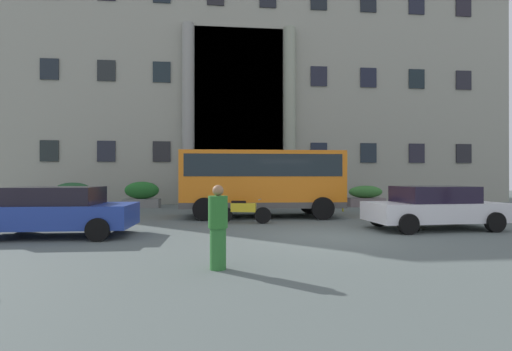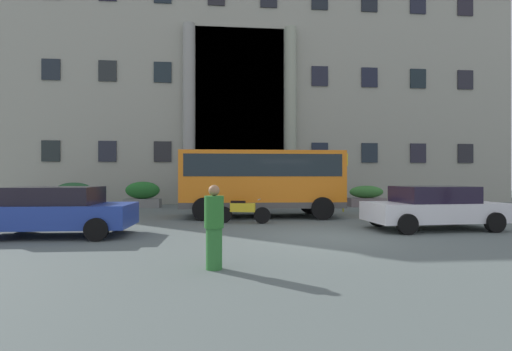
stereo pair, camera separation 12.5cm
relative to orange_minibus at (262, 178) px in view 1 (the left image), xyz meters
name	(u,v)px [view 1 (the left image)]	position (x,y,z in m)	size (l,w,h in m)	color
ground_plane	(328,239)	(1.25, -5.50, -1.71)	(80.00, 64.00, 0.12)	#515B58
office_building_facade	(260,101)	(1.25, 11.97, 5.69)	(32.60, 9.62, 14.69)	gray
orange_minibus	(262,178)	(0.00, 0.00, 0.00)	(6.71, 2.94, 2.76)	orange
bus_stop_sign	(343,176)	(4.22, 1.99, 0.09)	(0.44, 0.08, 2.84)	#9F9816
hedge_planter_entrance_left	(366,196)	(6.49, 4.77, -1.08)	(2.05, 0.85, 1.19)	slate
hedge_planter_far_west	(296,195)	(2.54, 5.16, -1.01)	(2.19, 0.75, 1.33)	slate
hedge_planter_entrance_right	(73,196)	(-9.43, 4.69, -0.98)	(1.95, 0.74, 1.40)	slate
hedge_planter_east	(214,195)	(-2.10, 5.18, -0.99)	(1.44, 0.96, 1.38)	slate
hedge_planter_west	(142,195)	(-6.01, 5.26, -0.96)	(1.92, 0.92, 1.43)	slate
parked_sedan_second	(434,207)	(5.14, -4.25, -0.93)	(4.35, 2.23, 1.40)	silver
parked_hatchback_near	(57,211)	(-6.42, -4.59, -0.92)	(4.26, 2.13, 1.42)	#243E9D
motorcycle_near_kerb	(242,211)	(-0.95, -2.11, -1.19)	(2.00, 0.73, 0.89)	black
pedestrian_woman_with_bag	(218,227)	(-1.83, -8.86, -0.87)	(0.36, 0.36, 1.56)	#2C7130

